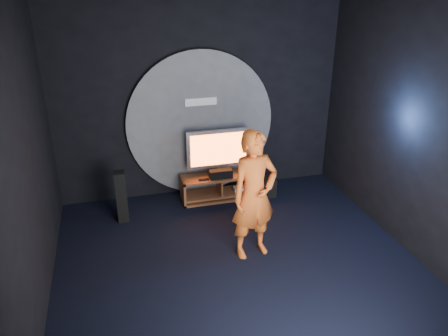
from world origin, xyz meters
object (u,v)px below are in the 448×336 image
Objects in this scene: tower_speaker_left at (121,197)px; subwoofer at (266,187)px; tower_speaker_right at (256,165)px; media_console at (220,188)px; tv at (218,150)px; player at (254,195)px.

tower_speaker_left is 2.60m from subwoofer.
media_console is at bearing -160.10° from tower_speaker_right.
media_console is 1.78m from tower_speaker_left.
tower_speaker_left is (-1.72, -0.41, -0.47)m from tv.
media_console reaches higher than subwoofer.
tower_speaker_left is at bearing -166.02° from tower_speaker_right.
tower_speaker_left is (-1.73, -0.34, 0.24)m from media_console.
player is (-0.80, -1.65, 0.77)m from subwoofer.
player is at bearing -88.72° from media_console.
subwoofer is (0.07, -0.39, -0.27)m from tower_speaker_right.
player is at bearing -109.80° from tower_speaker_right.
player reaches higher than tv.
tower_speaker_right is 2.22m from player.
tower_speaker_right is (0.77, 0.28, 0.24)m from media_console.
tv is (-0.01, 0.07, 0.71)m from media_console.
tower_speaker_left is 0.46× the size of player.
tower_speaker_right is at bearing 59.10° from player.
player is at bearing -38.64° from tower_speaker_left.
media_console is 1.23× the size of tv.
subwoofer is (0.85, -0.18, -0.74)m from tv.
subwoofer is at bearing 52.90° from player.
player reaches higher than tower_speaker_right.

